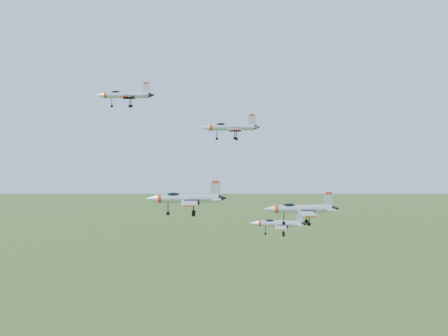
{
  "coord_description": "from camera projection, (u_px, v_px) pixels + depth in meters",
  "views": [
    {
      "loc": [
        1.88,
        -114.88,
        148.52
      ],
      "look_at": [
        0.19,
        -1.98,
        136.29
      ],
      "focal_mm": 50.0,
      "sensor_mm": 36.0,
      "label": 1
    }
  ],
  "objects": [
    {
      "name": "jet_left_low",
      "position": [
        278.0,
        223.0,
        121.26
      ],
      "size": [
        11.32,
        9.36,
        3.02
      ],
      "rotation": [
        0.0,
        0.0,
        -0.07
      ],
      "color": "#AEB4BB"
    },
    {
      "name": "jet_lead",
      "position": [
        125.0,
        95.0,
        130.32
      ],
      "size": [
        12.57,
        10.35,
        3.37
      ],
      "rotation": [
        0.0,
        0.0,
        0.03
      ],
      "color": "#AEB4BB"
    },
    {
      "name": "jet_right_high",
      "position": [
        186.0,
        198.0,
        95.81
      ],
      "size": [
        12.66,
        10.46,
        3.38
      ],
      "rotation": [
        0.0,
        0.0,
        0.06
      ],
      "color": "#AEB4BB"
    },
    {
      "name": "jet_left_high",
      "position": [
        230.0,
        127.0,
        112.25
      ],
      "size": [
        11.08,
        9.26,
        2.96
      ],
      "rotation": [
        0.0,
        0.0,
        0.16
      ],
      "color": "#AEB4BB"
    },
    {
      "name": "jet_right_low",
      "position": [
        301.0,
        209.0,
        108.14
      ],
      "size": [
        13.53,
        11.19,
        3.62
      ],
      "rotation": [
        0.0,
        0.0,
        0.07
      ],
      "color": "#AEB4BB"
    }
  ]
}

